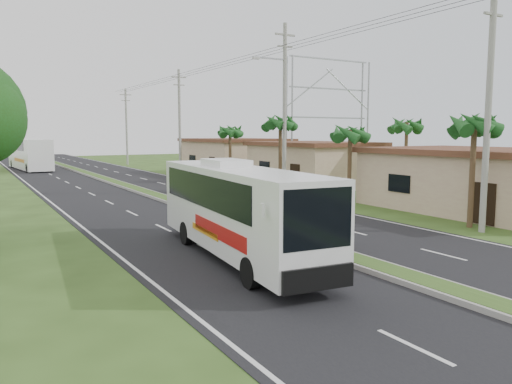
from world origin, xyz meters
TOP-DOWN VIEW (x-y plane):
  - ground at (0.00, 0.00)m, footprint 180.00×180.00m
  - road_asphalt at (0.00, 20.00)m, footprint 14.00×160.00m
  - median_strip at (0.00, 20.00)m, footprint 1.20×160.00m
  - lane_edge_left at (-6.70, 20.00)m, footprint 0.12×160.00m
  - lane_edge_right at (6.70, 20.00)m, footprint 0.12×160.00m
  - shop_near at (14.00, 6.00)m, footprint 8.60×12.60m
  - shop_mid at (14.00, 22.00)m, footprint 7.60×10.60m
  - shop_far at (14.00, 36.00)m, footprint 8.60×11.60m
  - palm_verge_a at (9.00, 3.00)m, footprint 2.40×2.40m
  - palm_verge_b at (9.40, 12.00)m, footprint 2.40×2.40m
  - palm_verge_c at (8.80, 19.00)m, footprint 2.40×2.40m
  - palm_verge_d at (9.30, 28.00)m, footprint 2.40×2.40m
  - palm_behind_shop at (17.50, 15.00)m, footprint 2.40×2.40m
  - utility_pole_a at (8.50, 2.00)m, footprint 1.60×0.28m
  - utility_pole_b at (8.47, 18.00)m, footprint 3.20×0.28m
  - utility_pole_c at (8.50, 38.00)m, footprint 1.60×0.28m
  - utility_pole_d at (8.50, 58.00)m, footprint 1.60×0.28m
  - billboard_lattice at (22.00, 30.00)m, footprint 10.18×1.18m
  - coach_bus_main at (-3.15, 3.39)m, footprint 3.23×10.80m
  - coach_bus_far at (-4.52, 53.88)m, footprint 3.74×12.82m
  - motorcyclist at (0.87, 3.26)m, footprint 1.96×0.58m

SIDE VIEW (x-z plane):
  - ground at x=0.00m, z-range 0.00..0.00m
  - lane_edge_left at x=-6.70m, z-range 0.00..0.00m
  - lane_edge_right at x=6.70m, z-range 0.00..0.00m
  - road_asphalt at x=0.00m, z-range 0.00..0.02m
  - median_strip at x=0.00m, z-range 0.01..0.20m
  - motorcyclist at x=0.87m, z-range -0.33..1.87m
  - shop_near at x=14.00m, z-range 0.02..3.54m
  - shop_mid at x=14.00m, z-range 0.02..3.69m
  - coach_bus_main at x=-3.15m, z-range 0.17..3.61m
  - shop_far at x=14.00m, z-range 0.02..3.84m
  - coach_bus_far at x=-4.52m, z-range 0.25..3.93m
  - palm_verge_b at x=9.40m, z-range 1.83..6.88m
  - palm_verge_d at x=9.30m, z-range 1.92..7.17m
  - palm_verge_a at x=9.00m, z-range 2.02..7.47m
  - palm_behind_shop at x=17.50m, z-range 2.11..7.76m
  - palm_verge_c at x=8.80m, z-range 2.20..8.05m
  - utility_pole_d at x=8.50m, z-range 0.17..10.67m
  - utility_pole_a at x=8.50m, z-range 0.17..11.17m
  - utility_pole_c at x=8.50m, z-range 0.17..11.17m
  - utility_pole_b at x=8.47m, z-range 0.26..12.26m
  - billboard_lattice at x=22.00m, z-range 0.79..12.86m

